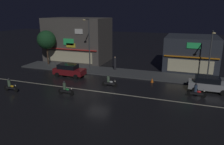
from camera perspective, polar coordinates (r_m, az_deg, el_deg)
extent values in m
plane|color=black|center=(24.11, -3.69, -5.06)|extent=(140.00, 140.00, 0.00)
cube|color=beige|center=(24.11, -3.69, -5.05)|extent=(30.14, 0.16, 0.01)
cube|color=#424447|center=(31.20, 2.04, 0.02)|extent=(31.73, 4.12, 0.14)
cube|color=#2D333D|center=(35.19, 20.17, 4.95)|extent=(7.53, 7.81, 5.01)
cube|color=orange|center=(31.22, 20.19, 3.83)|extent=(7.16, 0.24, 0.12)
cube|color=#33E572|center=(31.02, 20.84, 6.67)|extent=(1.76, 0.08, 0.78)
cube|color=beige|center=(31.56, 19.96, 1.55)|extent=(6.03, 0.06, 1.80)
cube|color=#56514C|center=(39.06, -9.01, 8.60)|extent=(10.62, 6.65, 7.52)
cube|color=red|center=(36.26, -11.52, 6.07)|extent=(10.09, 0.24, 0.12)
cube|color=#33E572|center=(36.08, -11.44, 7.97)|extent=(1.89, 0.08, 1.06)
cube|color=yellow|center=(35.97, -10.87, 7.08)|extent=(1.64, 0.08, 0.68)
cube|color=white|center=(34.94, -8.83, 10.71)|extent=(1.36, 0.08, 0.78)
cube|color=beige|center=(36.55, -11.36, 4.08)|extent=(8.50, 0.06, 1.80)
cylinder|color=#47494C|center=(31.75, -6.02, 7.29)|extent=(0.16, 0.16, 7.51)
cube|color=#47494C|center=(30.78, -6.80, 13.84)|extent=(0.10, 1.40, 0.10)
ellipsoid|color=#F9E099|center=(30.16, -7.39, 13.62)|extent=(0.44, 0.32, 0.20)
cylinder|color=#47494C|center=(29.28, 24.49, 3.95)|extent=(0.16, 0.16, 6.25)
cube|color=#47494C|center=(28.18, 25.31, 9.69)|extent=(0.10, 1.40, 0.10)
ellipsoid|color=#F9E099|center=(27.50, 25.42, 9.38)|extent=(0.44, 0.32, 0.20)
cylinder|color=#232328|center=(32.16, 0.80, 2.28)|extent=(0.37, 0.37, 1.77)
sphere|color=tan|center=(31.94, 0.80, 4.01)|extent=(0.22, 0.22, 0.22)
cylinder|color=#473323|center=(37.04, -16.67, 4.30)|extent=(0.24, 0.24, 2.85)
sphere|color=#194723|center=(36.63, -16.99, 8.31)|extent=(2.98, 2.98, 2.98)
cube|color=maroon|center=(30.03, -11.19, 0.31)|extent=(4.30, 1.78, 0.76)
cube|color=black|center=(29.97, -11.61, 1.60)|extent=(2.58, 1.57, 0.60)
cube|color=#F9F2CC|center=(29.53, -7.07, 0.43)|extent=(0.08, 0.20, 0.12)
cube|color=#F9F2CC|center=(28.49, -8.15, -0.18)|extent=(0.08, 0.20, 0.12)
cylinder|color=black|center=(30.21, -7.98, -0.19)|extent=(0.62, 0.20, 0.62)
cylinder|color=black|center=(28.71, -9.60, -1.12)|extent=(0.62, 0.20, 0.62)
cylinder|color=black|center=(31.58, -12.56, 0.29)|extent=(0.62, 0.20, 0.62)
cylinder|color=black|center=(30.15, -14.33, -0.58)|extent=(0.62, 0.20, 0.62)
cube|color=#9EA0A5|center=(26.22, 24.27, -3.14)|extent=(4.30, 1.78, 0.76)
cube|color=black|center=(26.00, 23.97, -1.69)|extent=(2.58, 1.57, 0.60)
cylinder|color=black|center=(27.35, 27.00, -3.57)|extent=(0.62, 0.20, 0.62)
cylinder|color=black|center=(25.68, 27.46, -4.83)|extent=(0.62, 0.20, 0.62)
cylinder|color=black|center=(27.08, 21.06, -3.05)|extent=(0.62, 0.20, 0.62)
cylinder|color=black|center=(25.39, 21.12, -4.30)|extent=(0.62, 0.20, 0.62)
cylinder|color=black|center=(23.29, -10.75, -5.31)|extent=(0.60, 0.08, 0.60)
cylinder|color=black|center=(23.94, -13.45, -4.88)|extent=(0.60, 0.10, 0.60)
cube|color=black|center=(23.57, -12.13, -4.86)|extent=(1.30, 0.14, 0.20)
ellipsoid|color=#268C3F|center=(23.40, -11.74, -4.43)|extent=(0.44, 0.26, 0.24)
cube|color=black|center=(23.62, -12.57, -4.46)|extent=(0.56, 0.22, 0.10)
cylinder|color=slate|center=(23.12, -10.92, -4.02)|extent=(0.03, 0.60, 0.03)
sphere|color=white|center=(23.11, -10.72, -4.28)|extent=(0.14, 0.14, 0.14)
cylinder|color=#4C664C|center=(23.46, -12.52, -3.56)|extent=(0.32, 0.32, 0.70)
sphere|color=#333338|center=(23.32, -12.59, -2.49)|extent=(0.22, 0.22, 0.22)
cylinder|color=black|center=(26.09, -24.17, -4.13)|extent=(0.60, 0.08, 0.60)
cylinder|color=black|center=(26.98, -26.19, -3.74)|extent=(0.60, 0.10, 0.60)
cube|color=black|center=(26.50, -25.23, -3.73)|extent=(1.30, 0.14, 0.20)
ellipsoid|color=gold|center=(26.30, -24.97, -3.33)|extent=(0.44, 0.26, 0.24)
cube|color=black|center=(26.59, -25.57, -3.36)|extent=(0.56, 0.22, 0.10)
cylinder|color=slate|center=(25.96, -24.39, -2.97)|extent=(0.03, 0.60, 0.03)
sphere|color=white|center=(25.93, -24.22, -3.21)|extent=(0.14, 0.14, 0.14)
cylinder|color=#4C664C|center=(26.44, -25.60, -2.56)|extent=(0.32, 0.32, 0.70)
sphere|color=#333338|center=(26.31, -25.72, -1.61)|extent=(0.22, 0.22, 0.22)
cylinder|color=black|center=(24.14, 23.04, -5.58)|extent=(0.60, 0.08, 0.60)
cylinder|color=black|center=(24.06, 19.95, -5.31)|extent=(0.60, 0.10, 0.60)
cube|color=black|center=(24.06, 21.53, -5.23)|extent=(1.30, 0.14, 0.20)
ellipsoid|color=red|center=(23.99, 22.06, -4.78)|extent=(0.44, 0.26, 0.24)
cube|color=black|center=(24.00, 21.08, -4.85)|extent=(0.56, 0.22, 0.10)
cylinder|color=slate|center=(23.95, 23.07, -4.35)|extent=(0.03, 0.60, 0.03)
sphere|color=white|center=(23.99, 23.25, -4.59)|extent=(0.14, 0.14, 0.14)
cylinder|color=#334766|center=(23.87, 21.30, -3.96)|extent=(0.32, 0.32, 0.70)
sphere|color=#333338|center=(23.72, 21.41, -2.92)|extent=(0.22, 0.22, 0.22)
cylinder|color=black|center=(25.25, 0.73, -3.32)|extent=(0.60, 0.08, 0.60)
cylinder|color=black|center=(25.67, -2.02, -2.99)|extent=(0.60, 0.10, 0.60)
cube|color=black|center=(25.42, -0.66, -2.94)|extent=(1.30, 0.14, 0.20)
ellipsoid|color=#B2B7BC|center=(25.29, -0.23, -2.52)|extent=(0.44, 0.26, 0.24)
cube|color=black|center=(25.44, -1.08, -2.57)|extent=(0.56, 0.22, 0.10)
cylinder|color=slate|center=(25.09, 0.63, -2.12)|extent=(0.03, 0.60, 0.03)
sphere|color=white|center=(25.09, 0.82, -2.36)|extent=(0.14, 0.14, 0.14)
cylinder|color=#4C664C|center=(25.30, -0.98, -1.73)|extent=(0.32, 0.32, 0.70)
sphere|color=#333338|center=(25.16, -0.99, -0.73)|extent=(0.22, 0.22, 0.22)
cone|color=orange|center=(27.51, 10.59, -2.01)|extent=(0.36, 0.36, 0.55)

